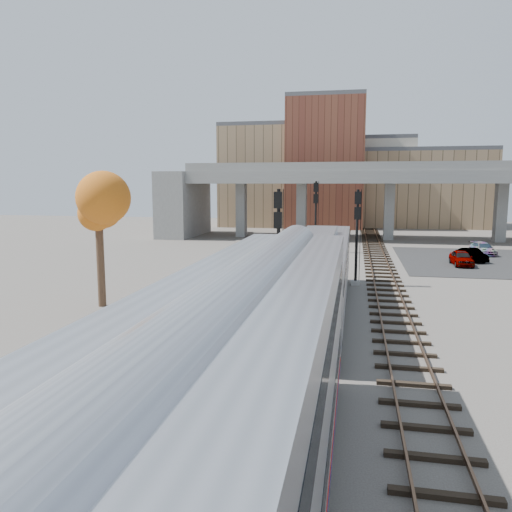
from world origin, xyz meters
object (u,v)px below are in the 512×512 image
at_px(signal_mast_mid, 357,240).
at_px(car_c, 483,249).
at_px(signal_mast_near, 278,254).
at_px(car_b, 472,255).
at_px(signal_mast_far, 316,217).
at_px(tree, 98,205).
at_px(locomotive, 319,271).
at_px(car_a, 461,258).

relative_size(signal_mast_mid, car_c, 1.62).
distance_m(signal_mast_near, car_b, 25.88).
height_order(signal_mast_mid, car_c, signal_mast_mid).
height_order(signal_mast_mid, signal_mast_far, signal_mast_far).
relative_size(signal_mast_near, tree, 0.86).
height_order(tree, car_c, tree).
bearing_deg(signal_mast_mid, signal_mast_near, -115.26).
height_order(locomotive, tree, tree).
distance_m(car_a, car_b, 2.98).
bearing_deg(signal_mast_far, locomotive, -85.05).
height_order(locomotive, car_b, locomotive).
relative_size(locomotive, car_c, 4.70).
xyz_separation_m(locomotive, car_b, (12.26, 20.57, -1.65)).
relative_size(car_a, car_c, 0.93).
relative_size(signal_mast_mid, tree, 0.84).
distance_m(signal_mast_mid, car_a, 13.63).
relative_size(locomotive, signal_mast_far, 2.64).
distance_m(signal_mast_near, tree, 10.44).
height_order(signal_mast_far, car_a, signal_mast_far).
bearing_deg(tree, car_b, 41.48).
bearing_deg(car_a, car_c, 63.64).
xyz_separation_m(car_b, car_c, (2.05, 4.87, 0.00)).
bearing_deg(car_b, car_a, -137.00).
relative_size(tree, car_a, 2.06).
height_order(signal_mast_near, signal_mast_mid, signal_mast_near).
height_order(signal_mast_far, car_b, signal_mast_far).
relative_size(locomotive, signal_mast_near, 2.85).
height_order(car_b, car_c, car_c).
xyz_separation_m(signal_mast_far, car_b, (14.36, -3.69, -2.99)).
bearing_deg(signal_mast_mid, locomotive, -104.24).
bearing_deg(car_a, signal_mast_mid, -132.89).
height_order(locomotive, signal_mast_mid, signal_mast_mid).
relative_size(tree, car_c, 1.92).
distance_m(locomotive, signal_mast_mid, 8.18).
bearing_deg(car_c, car_a, -122.75).
xyz_separation_m(locomotive, signal_mast_far, (-2.10, 24.26, 1.34)).
bearing_deg(signal_mast_mid, car_a, 48.66).
distance_m(car_b, car_c, 5.29).
distance_m(signal_mast_far, car_b, 15.13).
height_order(locomotive, car_a, locomotive).
height_order(signal_mast_near, car_c, signal_mast_near).
xyz_separation_m(tree, car_c, (26.54, 26.52, -5.15)).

